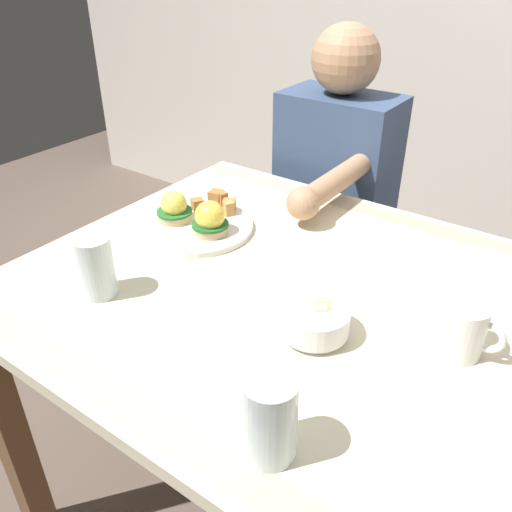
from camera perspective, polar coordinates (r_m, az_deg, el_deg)
dining_table at (r=1.09m, az=6.51°, el=-9.01°), size 1.20×0.90×0.74m
eggs_benedict_plate at (r=1.24m, az=-6.49°, el=3.88°), size 0.27×0.27×0.09m
fruit_bowl at (r=0.91m, az=6.35°, el=-6.94°), size 0.12×0.12×0.06m
coffee_mug at (r=0.92m, az=21.33°, el=-7.29°), size 0.11×0.08×0.09m
water_glass_near at (r=0.71m, az=1.45°, el=-17.44°), size 0.07×0.07×0.13m
water_glass_extra at (r=1.04m, az=-16.87°, el=-1.46°), size 0.07×0.07×0.12m
diner_person at (r=1.65m, az=8.11°, el=6.52°), size 0.34×0.54×1.14m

